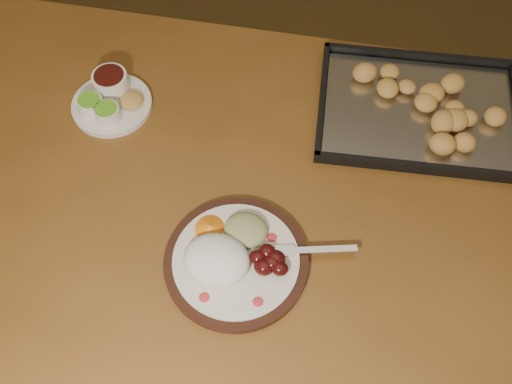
% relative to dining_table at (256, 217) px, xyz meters
% --- Properties ---
extents(ground, '(4.00, 4.00, 0.00)m').
position_rel_dining_table_xyz_m(ground, '(-0.02, -0.03, -0.65)').
color(ground, brown).
rests_on(ground, ground).
extents(dining_table, '(1.58, 1.04, 0.75)m').
position_rel_dining_table_xyz_m(dining_table, '(0.00, 0.00, 0.00)').
color(dining_table, brown).
rests_on(dining_table, ground).
extents(dinner_plate, '(0.34, 0.26, 0.06)m').
position_rel_dining_table_xyz_m(dinner_plate, '(-0.00, -0.15, 0.12)').
color(dinner_plate, black).
rests_on(dinner_plate, dining_table).
extents(condiment_saucer, '(0.17, 0.17, 0.06)m').
position_rel_dining_table_xyz_m(condiment_saucer, '(-0.36, 0.13, 0.12)').
color(condiment_saucer, silver).
rests_on(condiment_saucer, dining_table).
extents(baking_tray, '(0.47, 0.38, 0.04)m').
position_rel_dining_table_xyz_m(baking_tray, '(0.28, 0.29, 0.11)').
color(baking_tray, black).
rests_on(baking_tray, dining_table).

